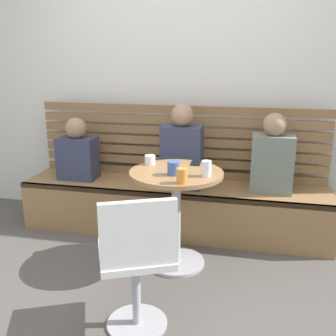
# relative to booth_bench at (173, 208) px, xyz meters

# --- Properties ---
(ground) EXTENTS (8.00, 8.00, 0.00)m
(ground) POSITION_rel_booth_bench_xyz_m (0.00, -1.20, -0.22)
(ground) COLOR #514C47
(back_wall) EXTENTS (5.20, 0.10, 2.90)m
(back_wall) POSITION_rel_booth_bench_xyz_m (0.00, 0.44, 1.23)
(back_wall) COLOR silver
(back_wall) RESTS_ON ground
(booth_bench) EXTENTS (2.70, 0.52, 0.44)m
(booth_bench) POSITION_rel_booth_bench_xyz_m (0.00, 0.00, 0.00)
(booth_bench) COLOR olive
(booth_bench) RESTS_ON ground
(booth_backrest) EXTENTS (2.65, 0.04, 0.67)m
(booth_backrest) POSITION_rel_booth_bench_xyz_m (0.00, 0.24, 0.56)
(booth_backrest) COLOR olive
(booth_backrest) RESTS_ON booth_bench
(cafe_table) EXTENTS (0.68, 0.68, 0.74)m
(cafe_table) POSITION_rel_booth_bench_xyz_m (0.14, -0.57, 0.30)
(cafe_table) COLOR #ADADB2
(cafe_table) RESTS_ON ground
(white_chair) EXTENTS (0.53, 0.53, 0.85)m
(white_chair) POSITION_rel_booth_bench_xyz_m (0.08, -1.38, 0.24)
(white_chair) COLOR #ADADB2
(white_chair) RESTS_ON ground
(person_adult) EXTENTS (0.34, 0.22, 0.72)m
(person_adult) POSITION_rel_booth_bench_xyz_m (0.08, -0.04, 0.54)
(person_adult) COLOR #333851
(person_adult) RESTS_ON booth_bench
(person_child_left) EXTENTS (0.34, 0.22, 0.66)m
(person_child_left) POSITION_rel_booth_bench_xyz_m (0.83, 0.01, 0.51)
(person_child_left) COLOR slate
(person_child_left) RESTS_ON booth_bench
(person_child_middle) EXTENTS (0.34, 0.22, 0.57)m
(person_child_middle) POSITION_rel_booth_bench_xyz_m (-0.90, -0.01, 0.46)
(person_child_middle) COLOR #333851
(person_child_middle) RESTS_ON booth_bench
(cup_mug_blue) EXTENTS (0.08, 0.08, 0.09)m
(cup_mug_blue) POSITION_rel_booth_bench_xyz_m (0.13, -0.66, 0.57)
(cup_mug_blue) COLOR #3D5B9E
(cup_mug_blue) RESTS_ON cafe_table
(cup_ceramic_white) EXTENTS (0.08, 0.08, 0.07)m
(cup_ceramic_white) POSITION_rel_booth_bench_xyz_m (-0.10, -0.43, 0.55)
(cup_ceramic_white) COLOR white
(cup_ceramic_white) RESTS_ON cafe_table
(cup_water_clear) EXTENTS (0.07, 0.07, 0.11)m
(cup_water_clear) POSITION_rel_booth_bench_xyz_m (0.36, -0.65, 0.57)
(cup_water_clear) COLOR white
(cup_water_clear) RESTS_ON cafe_table
(cup_tumbler_orange) EXTENTS (0.07, 0.07, 0.10)m
(cup_tumbler_orange) POSITION_rel_booth_bench_xyz_m (0.23, -0.83, 0.57)
(cup_tumbler_orange) COLOR orange
(cup_tumbler_orange) RESTS_ON cafe_table
(phone_on_table) EXTENTS (0.08, 0.14, 0.01)m
(phone_on_table) POSITION_rel_booth_bench_xyz_m (0.24, -0.34, 0.52)
(phone_on_table) COLOR black
(phone_on_table) RESTS_ON cafe_table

